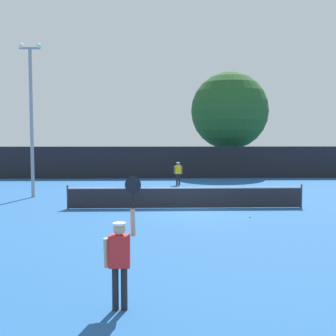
{
  "coord_description": "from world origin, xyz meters",
  "views": [
    {
      "loc": [
        -1.4,
        -18.55,
        3.12
      ],
      "look_at": [
        -0.61,
        5.59,
        1.44
      ],
      "focal_mm": 44.36,
      "sensor_mm": 36.0,
      "label": 1
    }
  ],
  "objects_px": {
    "tennis_ball": "(250,217)",
    "large_tree": "(230,111)",
    "light_pole": "(31,110)",
    "player_serving": "(120,252)",
    "parked_car_near": "(133,164)",
    "player_receiving": "(178,171)"
  },
  "relations": [
    {
      "from": "tennis_ball",
      "to": "parked_car_near",
      "type": "bearing_deg",
      "value": 104.01
    },
    {
      "from": "light_pole",
      "to": "tennis_ball",
      "type": "bearing_deg",
      "value": -31.02
    },
    {
      "from": "large_tree",
      "to": "parked_car_near",
      "type": "height_order",
      "value": "large_tree"
    },
    {
      "from": "light_pole",
      "to": "player_serving",
      "type": "bearing_deg",
      "value": -68.45
    },
    {
      "from": "player_serving",
      "to": "large_tree",
      "type": "bearing_deg",
      "value": 76.04
    },
    {
      "from": "tennis_ball",
      "to": "large_tree",
      "type": "xyz_separation_m",
      "value": [
        2.82,
        20.37,
        5.56
      ]
    },
    {
      "from": "player_serving",
      "to": "player_receiving",
      "type": "height_order",
      "value": "player_serving"
    },
    {
      "from": "tennis_ball",
      "to": "light_pole",
      "type": "height_order",
      "value": "light_pole"
    },
    {
      "from": "player_receiving",
      "to": "parked_car_near",
      "type": "bearing_deg",
      "value": -72.61
    },
    {
      "from": "player_serving",
      "to": "tennis_ball",
      "type": "xyz_separation_m",
      "value": [
        4.42,
        8.77,
        -1.03
      ]
    },
    {
      "from": "tennis_ball",
      "to": "light_pole",
      "type": "relative_size",
      "value": 0.01
    },
    {
      "from": "player_receiving",
      "to": "parked_car_near",
      "type": "xyz_separation_m",
      "value": [
        -3.66,
        11.68,
        -0.18
      ]
    },
    {
      "from": "parked_car_near",
      "to": "light_pole",
      "type": "bearing_deg",
      "value": -102.52
    },
    {
      "from": "player_serving",
      "to": "parked_car_near",
      "type": "relative_size",
      "value": 0.58
    },
    {
      "from": "player_receiving",
      "to": "light_pole",
      "type": "distance_m",
      "value": 10.54
    },
    {
      "from": "tennis_ball",
      "to": "light_pole",
      "type": "bearing_deg",
      "value": 148.98
    },
    {
      "from": "player_receiving",
      "to": "light_pole",
      "type": "bearing_deg",
      "value": 34.39
    },
    {
      "from": "player_receiving",
      "to": "large_tree",
      "type": "bearing_deg",
      "value": -120.33
    },
    {
      "from": "tennis_ball",
      "to": "parked_car_near",
      "type": "xyz_separation_m",
      "value": [
        -5.86,
        23.48,
        0.74
      ]
    },
    {
      "from": "player_receiving",
      "to": "tennis_ball",
      "type": "xyz_separation_m",
      "value": [
        2.2,
        -11.79,
        -0.92
      ]
    },
    {
      "from": "parked_car_near",
      "to": "player_serving",
      "type": "bearing_deg",
      "value": -85.4
    },
    {
      "from": "player_receiving",
      "to": "large_tree",
      "type": "distance_m",
      "value": 10.97
    }
  ]
}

